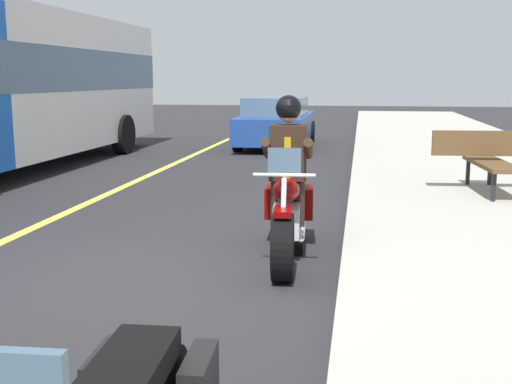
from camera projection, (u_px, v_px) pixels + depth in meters
ground_plane at (131, 279)px, 6.13m from camera, size 80.00×80.00×0.00m
motorcycle_main at (287, 216)px, 6.84m from camera, size 2.22×0.69×1.26m
rider_main at (288, 160)px, 6.93m from camera, size 0.65×0.58×1.74m
bus_near at (8, 80)px, 13.08m from camera, size 11.05×2.70×3.30m
car_dark at (277, 122)px, 17.95m from camera, size 4.60×1.92×1.40m
bench_sidewalk at (491, 156)px, 9.96m from camera, size 1.84×1.80×0.95m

